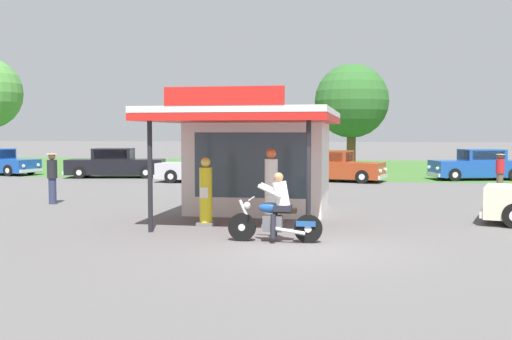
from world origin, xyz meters
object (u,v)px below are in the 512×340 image
(gas_pump_nearside, at_px, (206,195))
(parked_car_back_row_centre_right, at_px, (116,164))
(bystander_admiring_sedan, at_px, (52,176))
(parked_car_back_row_left, at_px, (213,168))
(bystander_strolling_foreground, at_px, (500,172))
(parked_car_back_row_centre, at_px, (334,167))
(parked_car_back_row_centre_left, at_px, (478,166))
(gas_pump_offside, at_px, (271,191))
(motorcycle_with_rider, at_px, (277,213))

(gas_pump_nearside, bearing_deg, parked_car_back_row_centre_right, 120.95)
(gas_pump_nearside, relative_size, bystander_admiring_sedan, 1.03)
(parked_car_back_row_left, bearing_deg, parked_car_back_row_centre_right, 159.86)
(bystander_strolling_foreground, bearing_deg, bystander_admiring_sedan, -157.12)
(parked_car_back_row_centre, xyz_separation_m, parked_car_back_row_centre_right, (-11.99, 0.31, 0.01))
(parked_car_back_row_left, relative_size, parked_car_back_row_centre_right, 1.00)
(gas_pump_nearside, height_order, parked_car_back_row_left, gas_pump_nearside)
(gas_pump_nearside, relative_size, parked_car_back_row_centre, 0.35)
(gas_pump_nearside, xyz_separation_m, bystander_admiring_sedan, (-6.52, 3.75, 0.13))
(parked_car_back_row_left, bearing_deg, parked_car_back_row_centre_left, 17.60)
(gas_pump_offside, bearing_deg, parked_car_back_row_centre, 87.11)
(gas_pump_offside, distance_m, parked_car_back_row_centre_right, 19.35)
(bystander_strolling_foreground, xyz_separation_m, bystander_admiring_sedan, (-16.06, -6.78, 0.09))
(gas_pump_offside, distance_m, bystander_admiring_sedan, 9.09)
(motorcycle_with_rider, xyz_separation_m, bystander_admiring_sedan, (-8.73, 5.77, 0.30))
(parked_car_back_row_left, xyz_separation_m, parked_car_back_row_centre_right, (-6.11, 2.24, 0.02))
(gas_pump_nearside, height_order, parked_car_back_row_centre_left, gas_pump_nearside)
(bystander_admiring_sedan, bearing_deg, bystander_strolling_foreground, 22.88)
(gas_pump_nearside, relative_size, parked_car_back_row_left, 0.32)
(gas_pump_nearside, bearing_deg, parked_car_back_row_centre_left, 60.81)
(bystander_admiring_sedan, bearing_deg, parked_car_back_row_left, 71.98)
(parked_car_back_row_centre, relative_size, bystander_admiring_sedan, 2.98)
(parked_car_back_row_left, distance_m, bystander_admiring_sedan, 10.29)
(bystander_admiring_sedan, bearing_deg, parked_car_back_row_centre, 52.27)
(parked_car_back_row_centre_left, xyz_separation_m, bystander_strolling_foreground, (-0.37, -7.20, 0.13))
(parked_car_back_row_centre_right, height_order, bystander_admiring_sedan, bystander_admiring_sedan)
(motorcycle_with_rider, relative_size, parked_car_back_row_left, 0.38)
(parked_car_back_row_centre_left, height_order, parked_car_back_row_centre_right, parked_car_back_row_centre_right)
(motorcycle_with_rider, distance_m, parked_car_back_row_centre_left, 21.20)
(bystander_strolling_foreground, bearing_deg, parked_car_back_row_left, 166.88)
(bystander_admiring_sedan, bearing_deg, parked_car_back_row_centre_left, 40.40)
(bystander_admiring_sedan, bearing_deg, gas_pump_nearside, -29.89)
(parked_car_back_row_centre, height_order, bystander_strolling_foreground, bystander_strolling_foreground)
(gas_pump_nearside, height_order, parked_car_back_row_centre_right, gas_pump_nearside)
(gas_pump_nearside, distance_m, parked_car_back_row_left, 13.93)
(gas_pump_nearside, relative_size, bystander_strolling_foreground, 1.13)
(gas_pump_offside, xyz_separation_m, parked_car_back_row_left, (-5.10, 13.53, -0.24))
(bystander_strolling_foreground, bearing_deg, parked_car_back_row_centre, 144.83)
(gas_pump_nearside, relative_size, parked_car_back_row_centre_right, 0.32)
(parked_car_back_row_centre, bearing_deg, parked_car_back_row_centre_left, 17.13)
(parked_car_back_row_centre_right, bearing_deg, gas_pump_offside, -54.59)
(gas_pump_nearside, xyz_separation_m, parked_car_back_row_centre_left, (9.90, 17.73, -0.10))
(parked_car_back_row_left, xyz_separation_m, bystander_admiring_sedan, (-3.18, -9.78, 0.25))
(gas_pump_offside, bearing_deg, gas_pump_nearside, -180.00)
(parked_car_back_row_centre_left, height_order, bystander_admiring_sedan, bystander_admiring_sedan)
(parked_car_back_row_centre_left, bearing_deg, gas_pump_offside, -114.68)
(motorcycle_with_rider, bearing_deg, parked_car_back_row_left, 109.63)
(gas_pump_nearside, xyz_separation_m, parked_car_back_row_centre, (2.54, 15.46, -0.12))
(gas_pump_nearside, bearing_deg, motorcycle_with_rider, -42.52)
(gas_pump_offside, xyz_separation_m, bystander_strolling_foreground, (7.78, 10.52, -0.08))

